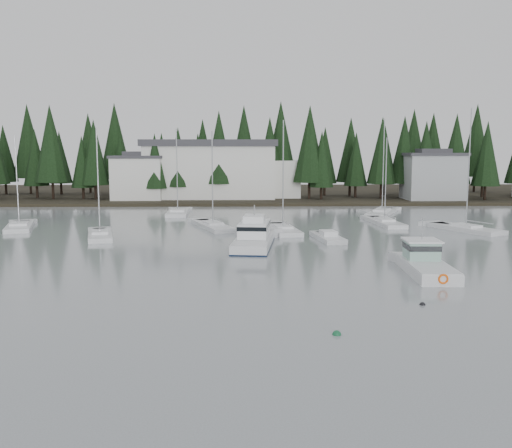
{
  "coord_description": "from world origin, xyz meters",
  "views": [
    {
      "loc": [
        1.25,
        -26.03,
        9.46
      ],
      "look_at": [
        2.45,
        27.66,
        2.5
      ],
      "focal_mm": 40.0,
      "sensor_mm": 36.0,
      "label": 1
    }
  ],
  "objects_px": {
    "sailboat_9": "(178,214)",
    "house_west": "(138,177)",
    "house_east_a": "(432,175)",
    "sailboat_0": "(384,224)",
    "sailboat_4": "(382,214)",
    "runabout_1": "(328,239)",
    "sailboat_3": "(100,237)",
    "sailboat_7": "(19,228)",
    "sailboat_5": "(466,230)",
    "harbor_inn": "(221,170)",
    "lobster_boat_teal": "(425,266)",
    "sailboat_8": "(213,227)",
    "cabin_cruiser_center": "(254,239)",
    "sailboat_2": "(283,231)"
  },
  "relations": [
    {
      "from": "cabin_cruiser_center",
      "to": "sailboat_2",
      "type": "height_order",
      "value": "sailboat_2"
    },
    {
      "from": "sailboat_4",
      "to": "sailboat_9",
      "type": "height_order",
      "value": "sailboat_4"
    },
    {
      "from": "sailboat_5",
      "to": "sailboat_9",
      "type": "bearing_deg",
      "value": 37.14
    },
    {
      "from": "house_west",
      "to": "cabin_cruiser_center",
      "type": "distance_m",
      "value": 53.39
    },
    {
      "from": "sailboat_2",
      "to": "sailboat_3",
      "type": "height_order",
      "value": "sailboat_2"
    },
    {
      "from": "sailboat_5",
      "to": "sailboat_7",
      "type": "relative_size",
      "value": 1.27
    },
    {
      "from": "house_west",
      "to": "lobster_boat_teal",
      "type": "bearing_deg",
      "value": -61.7
    },
    {
      "from": "house_west",
      "to": "sailboat_5",
      "type": "height_order",
      "value": "sailboat_5"
    },
    {
      "from": "lobster_boat_teal",
      "to": "runabout_1",
      "type": "height_order",
      "value": "lobster_boat_teal"
    },
    {
      "from": "lobster_boat_teal",
      "to": "sailboat_8",
      "type": "bearing_deg",
      "value": 36.79
    },
    {
      "from": "lobster_boat_teal",
      "to": "sailboat_2",
      "type": "distance_m",
      "value": 24.83
    },
    {
      "from": "sailboat_0",
      "to": "sailboat_3",
      "type": "bearing_deg",
      "value": 102.56
    },
    {
      "from": "runabout_1",
      "to": "sailboat_9",
      "type": "bearing_deg",
      "value": 28.54
    },
    {
      "from": "sailboat_0",
      "to": "lobster_boat_teal",
      "type": "bearing_deg",
      "value": 167.28
    },
    {
      "from": "sailboat_9",
      "to": "runabout_1",
      "type": "relative_size",
      "value": 1.95
    },
    {
      "from": "house_west",
      "to": "house_east_a",
      "type": "height_order",
      "value": "house_east_a"
    },
    {
      "from": "sailboat_3",
      "to": "sailboat_7",
      "type": "height_order",
      "value": "sailboat_3"
    },
    {
      "from": "house_west",
      "to": "house_east_a",
      "type": "distance_m",
      "value": 54.01
    },
    {
      "from": "sailboat_3",
      "to": "sailboat_8",
      "type": "bearing_deg",
      "value": -72.15
    },
    {
      "from": "cabin_cruiser_center",
      "to": "sailboat_8",
      "type": "distance_m",
      "value": 14.51
    },
    {
      "from": "house_west",
      "to": "sailboat_0",
      "type": "xyz_separation_m",
      "value": [
        37.47,
        -32.53,
        -4.6
      ]
    },
    {
      "from": "lobster_boat_teal",
      "to": "runabout_1",
      "type": "xyz_separation_m",
      "value": [
        -5.11,
        16.4,
        -0.43
      ]
    },
    {
      "from": "house_west",
      "to": "sailboat_4",
      "type": "relative_size",
      "value": 0.65
    },
    {
      "from": "sailboat_4",
      "to": "harbor_inn",
      "type": "bearing_deg",
      "value": 71.19
    },
    {
      "from": "sailboat_2",
      "to": "harbor_inn",
      "type": "bearing_deg",
      "value": 3.62
    },
    {
      "from": "sailboat_7",
      "to": "harbor_inn",
      "type": "bearing_deg",
      "value": -46.86
    },
    {
      "from": "cabin_cruiser_center",
      "to": "sailboat_9",
      "type": "xyz_separation_m",
      "value": [
        -10.82,
        28.71,
        -0.64
      ]
    },
    {
      "from": "sailboat_4",
      "to": "lobster_boat_teal",
      "type": "bearing_deg",
      "value": -163.85
    },
    {
      "from": "sailboat_2",
      "to": "sailboat_5",
      "type": "bearing_deg",
      "value": -97.64
    },
    {
      "from": "house_west",
      "to": "lobster_boat_teal",
      "type": "distance_m",
      "value": 70.48
    },
    {
      "from": "harbor_inn",
      "to": "sailboat_2",
      "type": "bearing_deg",
      "value": -78.22
    },
    {
      "from": "house_west",
      "to": "sailboat_0",
      "type": "relative_size",
      "value": 0.82
    },
    {
      "from": "harbor_inn",
      "to": "sailboat_7",
      "type": "relative_size",
      "value": 2.52
    },
    {
      "from": "sailboat_9",
      "to": "house_west",
      "type": "bearing_deg",
      "value": 22.45
    },
    {
      "from": "sailboat_9",
      "to": "runabout_1",
      "type": "distance_m",
      "value": 31.29
    },
    {
      "from": "sailboat_5",
      "to": "sailboat_8",
      "type": "xyz_separation_m",
      "value": [
        -30.11,
        3.27,
        -0.02
      ]
    },
    {
      "from": "house_west",
      "to": "sailboat_0",
      "type": "bearing_deg",
      "value": -40.96
    },
    {
      "from": "house_east_a",
      "to": "lobster_boat_teal",
      "type": "xyz_separation_m",
      "value": [
        -20.64,
        -60.95,
        -4.35
      ]
    },
    {
      "from": "house_east_a",
      "to": "sailboat_9",
      "type": "relative_size",
      "value": 0.81
    },
    {
      "from": "sailboat_5",
      "to": "runabout_1",
      "type": "height_order",
      "value": "sailboat_5"
    },
    {
      "from": "house_west",
      "to": "sailboat_4",
      "type": "xyz_separation_m",
      "value": [
        39.99,
        -20.85,
        -4.58
      ]
    },
    {
      "from": "runabout_1",
      "to": "house_east_a",
      "type": "bearing_deg",
      "value": -38.34
    },
    {
      "from": "sailboat_0",
      "to": "runabout_1",
      "type": "xyz_separation_m",
      "value": [
        -9.23,
        -13.02,
        0.08
      ]
    },
    {
      "from": "house_east_a",
      "to": "cabin_cruiser_center",
      "type": "distance_m",
      "value": 58.98
    },
    {
      "from": "sailboat_4",
      "to": "runabout_1",
      "type": "height_order",
      "value": "sailboat_4"
    },
    {
      "from": "lobster_boat_teal",
      "to": "sailboat_2",
      "type": "bearing_deg",
      "value": 25.19
    },
    {
      "from": "house_west",
      "to": "sailboat_9",
      "type": "distance_m",
      "value": 23.05
    },
    {
      "from": "sailboat_0",
      "to": "sailboat_4",
      "type": "relative_size",
      "value": 0.79
    },
    {
      "from": "house_west",
      "to": "sailboat_3",
      "type": "relative_size",
      "value": 0.76
    },
    {
      "from": "sailboat_2",
      "to": "sailboat_8",
      "type": "xyz_separation_m",
      "value": [
        -8.37,
        3.47,
        -0.01
      ]
    }
  ]
}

